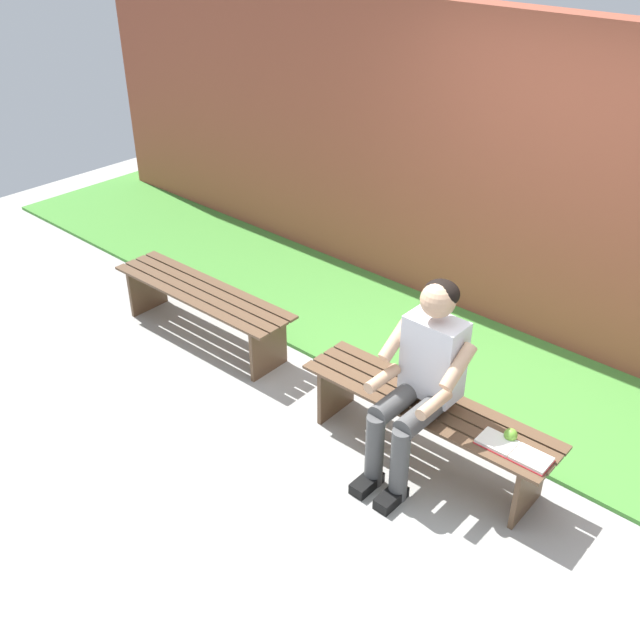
# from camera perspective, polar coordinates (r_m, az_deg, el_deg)

# --- Properties ---
(ground_plane) EXTENTS (10.00, 7.00, 0.04)m
(ground_plane) POSITION_cam_1_polar(r_m,az_deg,el_deg) (4.67, -10.03, -11.11)
(ground_plane) COLOR #9E9E99
(grass_strip) EXTENTS (9.00, 1.56, 0.03)m
(grass_strip) POSITION_cam_1_polar(r_m,az_deg,el_deg) (5.88, 6.07, -0.47)
(grass_strip) COLOR #478C38
(grass_strip) RESTS_ON ground
(brick_wall) EXTENTS (9.50, 0.24, 2.36)m
(brick_wall) POSITION_cam_1_polar(r_m,az_deg,el_deg) (5.67, 15.38, 10.46)
(brick_wall) COLOR #9E4C38
(brick_wall) RESTS_ON ground
(bench_near) EXTENTS (1.64, 0.43, 0.43)m
(bench_near) POSITION_cam_1_polar(r_m,az_deg,el_deg) (4.47, 8.28, -7.45)
(bench_near) COLOR brown
(bench_near) RESTS_ON ground
(bench_far) EXTENTS (1.64, 0.43, 0.43)m
(bench_far) POSITION_cam_1_polar(r_m,az_deg,el_deg) (5.64, -9.17, 1.42)
(bench_far) COLOR brown
(bench_far) RESTS_ON ground
(person_seated) EXTENTS (0.50, 0.69, 1.23)m
(person_seated) POSITION_cam_1_polar(r_m,az_deg,el_deg) (4.19, 7.87, -4.39)
(person_seated) COLOR silver
(person_seated) RESTS_ON ground
(apple) EXTENTS (0.08, 0.08, 0.08)m
(apple) POSITION_cam_1_polar(r_m,az_deg,el_deg) (4.21, 14.68, -8.69)
(apple) COLOR #72B738
(apple) RESTS_ON bench_near
(book_open) EXTENTS (0.42, 0.17, 0.02)m
(book_open) POSITION_cam_1_polar(r_m,az_deg,el_deg) (4.15, 14.90, -9.83)
(book_open) COLOR white
(book_open) RESTS_ON bench_near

